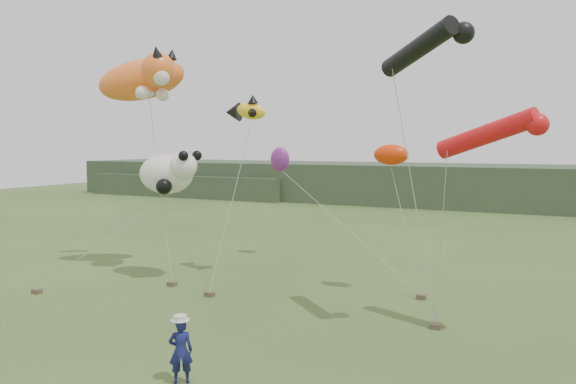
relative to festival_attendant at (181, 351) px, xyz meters
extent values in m
plane|color=#385123|center=(-0.77, 2.03, -0.83)|extent=(120.00, 120.00, 0.00)
cube|color=#2D3D28|center=(-0.77, 47.03, 1.17)|extent=(90.00, 12.00, 4.00)
cube|color=#2D3D28|center=(-30.77, 44.03, 0.42)|extent=(25.00, 8.00, 2.50)
imported|color=#151850|center=(0.00, 0.00, 0.00)|extent=(0.72, 0.68, 1.65)
cube|color=brown|center=(-6.34, 7.74, -0.74)|extent=(0.35, 0.28, 0.18)
cube|color=brown|center=(-3.97, 7.08, -0.74)|extent=(0.35, 0.28, 0.18)
cube|color=brown|center=(4.89, 7.09, -0.74)|extent=(0.35, 0.28, 0.18)
cube|color=brown|center=(-10.49, 4.34, -0.74)|extent=(0.35, 0.28, 0.18)
cube|color=brown|center=(3.66, 10.41, -0.74)|extent=(0.35, 0.28, 0.18)
ellipsoid|color=orange|center=(-9.86, 10.17, 8.29)|extent=(4.79, 3.90, 2.72)
sphere|color=orange|center=(-8.13, 9.31, 8.55)|extent=(1.55, 1.55, 1.55)
cone|color=black|center=(-7.88, 8.88, 9.28)|extent=(0.48, 0.59, 0.58)
cone|color=black|center=(-7.70, 9.74, 9.28)|extent=(0.48, 0.56, 0.55)
sphere|color=white|center=(-7.79, 9.05, 8.20)|extent=(0.78, 0.78, 0.78)
ellipsoid|color=white|center=(-9.69, 9.91, 7.60)|extent=(1.52, 0.76, 0.47)
sphere|color=white|center=(-8.65, 8.79, 7.51)|extent=(0.60, 0.60, 0.60)
sphere|color=white|center=(-8.48, 10.00, 7.51)|extent=(0.60, 0.60, 0.60)
cylinder|color=orange|center=(-12.10, 10.86, 8.64)|extent=(1.61, 1.18, 0.94)
ellipsoid|color=yellow|center=(-4.15, 10.75, 6.67)|extent=(1.53, 0.81, 0.94)
cone|color=black|center=(-5.31, 11.03, 6.67)|extent=(0.81, 0.97, 0.87)
cone|color=black|center=(-4.05, 10.75, 7.20)|extent=(0.48, 0.48, 0.39)
cone|color=black|center=(-3.86, 10.26, 6.57)|extent=(0.51, 0.54, 0.39)
cone|color=black|center=(-3.86, 11.23, 6.57)|extent=(0.51, 0.54, 0.39)
cylinder|color=black|center=(4.19, 6.86, 8.20)|extent=(2.95, 2.54, 1.46)
sphere|color=black|center=(5.66, 6.33, 8.47)|extent=(0.65, 0.65, 0.65)
cylinder|color=red|center=(6.25, 7.37, 5.50)|extent=(3.30, 1.75, 1.58)
sphere|color=red|center=(7.73, 6.84, 5.76)|extent=(0.65, 0.65, 0.65)
ellipsoid|color=white|center=(-7.53, 8.96, 3.87)|extent=(2.67, 1.78, 1.78)
sphere|color=white|center=(-6.34, 8.67, 4.27)|extent=(1.19, 1.19, 1.19)
sphere|color=black|center=(-6.04, 8.27, 4.71)|extent=(0.44, 0.44, 0.44)
sphere|color=black|center=(-5.95, 9.11, 4.71)|extent=(0.44, 0.44, 0.44)
sphere|color=black|center=(-7.03, 8.17, 3.38)|extent=(0.69, 0.69, 0.69)
sphere|color=black|center=(-8.32, 9.26, 3.48)|extent=(0.69, 0.69, 0.69)
ellipsoid|color=red|center=(2.28, 10.70, 4.79)|extent=(1.41, 0.82, 0.82)
ellipsoid|color=#79247F|center=(-5.14, 15.47, 4.40)|extent=(1.06, 0.71, 1.30)
camera|label=1|loc=(8.51, -11.09, 5.16)|focal=35.00mm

